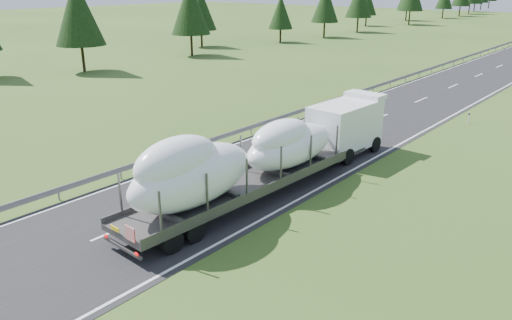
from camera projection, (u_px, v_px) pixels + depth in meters
The scene contains 2 objects.
ground at pixel (118, 230), 23.80m from camera, with size 400.00×400.00×0.00m, color #324E1A.
boat_truck at pixel (268, 151), 27.35m from camera, with size 3.53×21.05×4.69m.
Camera 1 is at (18.71, -12.07, 11.20)m, focal length 35.00 mm.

